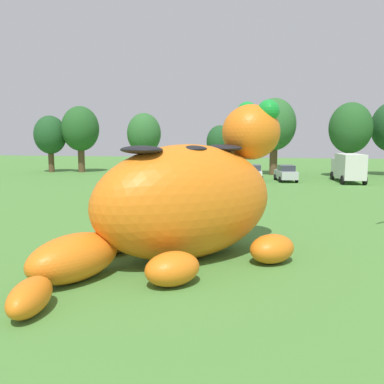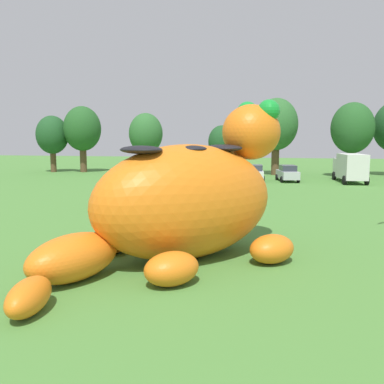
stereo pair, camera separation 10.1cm
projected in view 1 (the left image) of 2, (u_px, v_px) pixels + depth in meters
ground_plane at (161, 250)px, 17.15m from camera, size 160.00×160.00×0.00m
giant_inflatable_creature at (187, 200)px, 15.79m from camera, size 8.91×11.32×6.17m
car_blue at (149, 171)px, 46.90m from camera, size 2.08×4.17×1.72m
car_yellow at (182, 172)px, 45.55m from camera, size 2.17×4.22×1.72m
car_orange at (213, 172)px, 44.81m from camera, size 2.27×4.26×1.72m
car_white at (253, 173)px, 44.22m from camera, size 2.17×4.21×1.72m
car_silver at (286, 173)px, 43.82m from camera, size 2.51×4.35×1.72m
box_truck at (348, 167)px, 42.73m from camera, size 2.79×6.55×2.95m
tree_far_left at (50, 135)px, 55.06m from camera, size 4.22×4.22×7.49m
tree_left at (80, 129)px, 54.87m from camera, size 4.91×4.91×8.71m
tree_mid_left at (144, 134)px, 53.46m from camera, size 4.35×4.35×7.73m
tree_centre_left at (220, 142)px, 53.98m from camera, size 3.48×3.48×6.17m
tree_centre at (274, 125)px, 50.77m from camera, size 5.29×5.29×9.38m
tree_centre_right at (350, 129)px, 47.67m from camera, size 4.85×4.85×8.61m
spectator_near_inflatable at (176, 182)px, 34.97m from camera, size 0.38×0.26×1.71m
spectator_mid_field at (105, 195)px, 27.18m from camera, size 0.38×0.26×1.71m
spectator_by_cars at (233, 210)px, 21.71m from camera, size 0.38×0.26×1.71m
spectator_wandering at (231, 186)px, 32.16m from camera, size 0.38×0.26×1.71m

